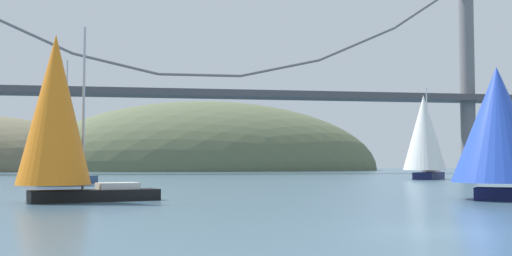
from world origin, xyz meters
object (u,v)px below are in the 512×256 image
(sailboat_blue_spinnaker, at_px, (500,128))
(sailboat_orange_sail, at_px, (58,115))
(sailboat_scarlet_sail, at_px, (58,125))
(sailboat_white_mainsail, at_px, (424,135))

(sailboat_blue_spinnaker, relative_size, sailboat_orange_sail, 0.93)
(sailboat_blue_spinnaker, bearing_deg, sailboat_scarlet_sail, 135.84)
(sailboat_scarlet_sail, bearing_deg, sailboat_white_mainsail, 16.48)
(sailboat_blue_spinnaker, relative_size, sailboat_scarlet_sail, 0.75)
(sailboat_orange_sail, relative_size, sailboat_scarlet_sail, 0.81)
(sailboat_scarlet_sail, bearing_deg, sailboat_blue_spinnaker, -44.16)
(sailboat_white_mainsail, relative_size, sailboat_orange_sail, 1.19)
(sailboat_blue_spinnaker, xyz_separation_m, sailboat_orange_sail, (-24.06, 2.01, 0.57))
(sailboat_white_mainsail, relative_size, sailboat_blue_spinnaker, 1.28)
(sailboat_blue_spinnaker, bearing_deg, sailboat_white_mainsail, 71.24)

